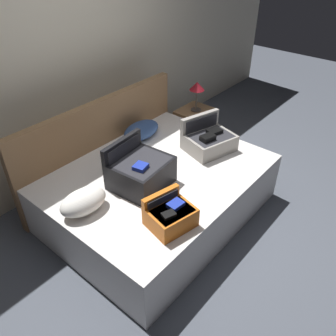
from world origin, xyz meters
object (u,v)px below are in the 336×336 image
at_px(hard_case_large, 140,171).
at_px(pillow_center_head, 83,202).
at_px(pillow_near_headboard, 141,130).
at_px(hard_case_medium, 209,140).
at_px(table_lamp, 197,88).
at_px(bed, 159,193).
at_px(hard_case_small, 170,215).
at_px(nightstand, 195,128).

relative_size(hard_case_large, pillow_center_head, 1.30).
distance_m(hard_case_large, pillow_near_headboard, 0.87).
distance_m(hard_case_medium, table_lamp, 0.94).
xyz_separation_m(hard_case_medium, pillow_center_head, (-1.44, 0.23, -0.02)).
height_order(bed, hard_case_large, hard_case_large).
xyz_separation_m(pillow_near_headboard, table_lamp, (0.92, -0.07, 0.21)).
distance_m(bed, hard_case_medium, 0.75).
xyz_separation_m(hard_case_medium, table_lamp, (0.66, 0.65, 0.18)).
distance_m(hard_case_small, table_lamp, 2.07).
distance_m(bed, table_lamp, 1.51).
height_order(pillow_center_head, nightstand, pillow_center_head).
height_order(hard_case_small, pillow_center_head, hard_case_small).
relative_size(hard_case_large, table_lamp, 1.39).
bearing_deg(pillow_near_headboard, hard_case_large, -136.59).
bearing_deg(table_lamp, nightstand, -90.00).
bearing_deg(hard_case_large, nightstand, 13.58).
bearing_deg(pillow_near_headboard, nightstand, -4.07).
xyz_separation_m(hard_case_large, nightstand, (1.55, 0.53, -0.41)).
relative_size(hard_case_medium, nightstand, 1.10).
relative_size(pillow_center_head, nightstand, 0.79).
height_order(hard_case_medium, table_lamp, table_lamp).
xyz_separation_m(bed, hard_case_medium, (0.64, -0.12, 0.37)).
relative_size(hard_case_medium, table_lamp, 1.48).
bearing_deg(bed, pillow_near_headboard, 56.98).
relative_size(pillow_near_headboard, nightstand, 0.92).
xyz_separation_m(hard_case_large, hard_case_medium, (0.88, -0.12, -0.04)).
bearing_deg(hard_case_medium, nightstand, 60.24).
height_order(pillow_center_head, table_lamp, table_lamp).
xyz_separation_m(hard_case_small, pillow_near_headboard, (0.85, 1.12, -0.02)).
distance_m(hard_case_large, table_lamp, 1.64).
height_order(hard_case_large, hard_case_medium, hard_case_large).
bearing_deg(table_lamp, hard_case_large, -161.19).
relative_size(bed, hard_case_large, 3.93).
bearing_deg(hard_case_large, table_lamp, 13.58).
bearing_deg(hard_case_large, pillow_near_headboard, 38.18).
distance_m(hard_case_large, hard_case_small, 0.57).
bearing_deg(nightstand, bed, -158.16).
bearing_deg(nightstand, hard_case_medium, -135.73).
bearing_deg(pillow_center_head, nightstand, 11.16).
relative_size(hard_case_medium, pillow_near_headboard, 1.20).
bearing_deg(hard_case_medium, bed, -175.03).
bearing_deg(pillow_near_headboard, bed, -123.02).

